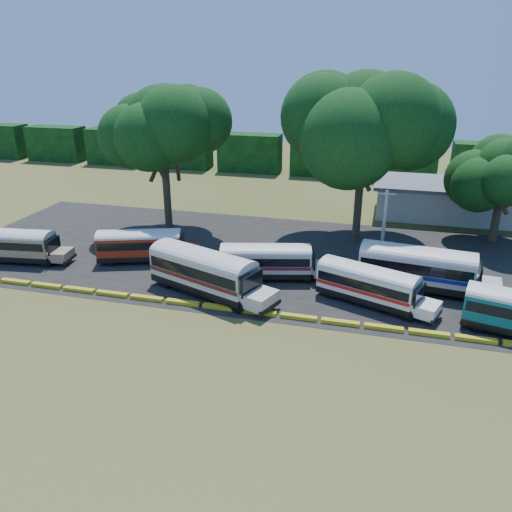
% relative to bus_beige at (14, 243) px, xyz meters
% --- Properties ---
extents(ground, '(160.00, 160.00, 0.00)m').
position_rel_bus_beige_xyz_m(ground, '(22.67, -5.17, -1.76)').
color(ground, '#3E521B').
rests_on(ground, ground).
extents(asphalt_strip, '(64.00, 24.00, 0.02)m').
position_rel_bus_beige_xyz_m(asphalt_strip, '(23.67, 6.83, -1.75)').
color(asphalt_strip, black).
rests_on(asphalt_strip, ground).
extents(curb, '(53.70, 0.45, 0.30)m').
position_rel_bus_beige_xyz_m(curb, '(22.67, -4.17, -1.61)').
color(curb, gold).
rests_on(curb, ground).
extents(terminal_building, '(19.00, 9.00, 4.00)m').
position_rel_bus_beige_xyz_m(terminal_building, '(40.67, 24.83, 0.27)').
color(terminal_building, beige).
rests_on(terminal_building, ground).
extents(treeline_backdrop, '(130.00, 4.00, 6.00)m').
position_rel_bus_beige_xyz_m(treeline_backdrop, '(22.67, 42.83, 1.24)').
color(treeline_backdrop, black).
rests_on(treeline_backdrop, ground).
extents(bus_beige, '(9.56, 3.42, 3.07)m').
position_rel_bus_beige_xyz_m(bus_beige, '(0.00, 0.00, 0.00)').
color(bus_beige, black).
rests_on(bus_beige, ground).
extents(bus_red, '(9.43, 5.13, 3.03)m').
position_rel_bus_beige_xyz_m(bus_red, '(11.28, 3.00, -0.03)').
color(bus_red, black).
rests_on(bus_red, ground).
extents(bus_cream_west, '(11.33, 6.46, 3.65)m').
position_rel_bus_beige_xyz_m(bus_cream_west, '(19.22, -1.89, 0.30)').
color(bus_cream_west, black).
rests_on(bus_cream_west, ground).
extents(bus_cream_east, '(9.59, 4.44, 3.06)m').
position_rel_bus_beige_xyz_m(bus_cream_east, '(23.35, 2.21, -0.03)').
color(bus_cream_east, black).
rests_on(bus_cream_east, ground).
extents(bus_white_red, '(9.47, 5.43, 3.05)m').
position_rel_bus_beige_xyz_m(bus_white_red, '(31.92, -0.39, -0.04)').
color(bus_white_red, black).
rests_on(bus_white_red, ground).
extents(bus_white_blue, '(11.17, 4.01, 3.59)m').
position_rel_bus_beige_xyz_m(bus_white_blue, '(35.64, 3.23, 0.27)').
color(bus_white_blue, black).
rests_on(bus_white_blue, ground).
extents(tree_west, '(10.42, 10.42, 15.11)m').
position_rel_bus_beige_xyz_m(tree_west, '(9.67, 12.50, 9.47)').
color(tree_west, '#312718').
rests_on(tree_west, ground).
extents(tree_center, '(12.19, 12.19, 16.61)m').
position_rel_bus_beige_xyz_m(tree_center, '(29.89, 14.33, 10.34)').
color(tree_center, '#312718').
rests_on(tree_center, ground).
extents(tree_east, '(7.76, 7.76, 10.50)m').
position_rel_bus_beige_xyz_m(tree_east, '(43.55, 16.92, 5.83)').
color(tree_east, '#312718').
rests_on(tree_east, ground).
extents(utility_pole, '(1.60, 0.30, 7.13)m').
position_rel_bus_beige_xyz_m(utility_pole, '(32.58, 7.19, 1.91)').
color(utility_pole, gray).
rests_on(utility_pole, ground).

